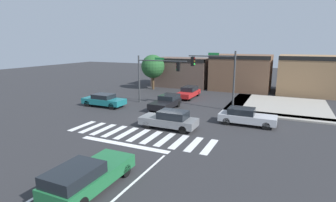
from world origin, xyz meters
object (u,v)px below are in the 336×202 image
traffic_signal_northeast (216,70)px  car_black (166,102)px  traffic_signal_northwest (156,71)px  car_red (189,92)px  roadside_tree (153,67)px  car_gray (170,119)px  car_teal (104,100)px  car_silver (246,116)px  car_green (87,176)px

traffic_signal_northeast → car_black: traffic_signal_northeast is taller
traffic_signal_northeast → traffic_signal_northwest: traffic_signal_northeast is taller
car_red → roadside_tree: bearing=-118.2°
car_gray → car_black: 6.52m
car_black → traffic_signal_northwest: bearing=-130.1°
traffic_signal_northeast → car_red: 7.19m
car_teal → car_red: size_ratio=1.04×
traffic_signal_northwest → roadside_tree: size_ratio=1.15×
car_silver → car_black: (-8.40, 2.23, 0.02)m
car_silver → traffic_signal_northwest: bearing=159.6°
traffic_signal_northeast → car_red: bearing=-44.6°
car_teal → car_green: car_green is taller
traffic_signal_northwest → car_gray: 9.40m
car_red → car_green: bearing=8.3°
car_green → car_gray: bearing=1.9°
car_teal → roadside_tree: roadside_tree is taller
traffic_signal_northeast → car_green: traffic_signal_northeast is taller
roadside_tree → car_teal: bearing=-88.5°
car_red → roadside_tree: (-7.03, 3.78, 2.67)m
car_silver → car_red: car_silver is taller
car_teal → car_gray: bearing=-22.4°
car_silver → car_red: 12.02m
traffic_signal_northwest → car_gray: traffic_signal_northwest is taller
car_black → roadside_tree: bearing=-146.0°
traffic_signal_northwest → car_red: (2.05, 4.85, -3.01)m
car_gray → car_green: bearing=91.9°
car_teal → traffic_signal_northwest: bearing=36.5°
car_red → car_black: (-0.12, -6.48, 0.01)m
car_silver → car_black: 8.69m
car_green → roadside_tree: size_ratio=0.92×
roadside_tree → car_silver: bearing=-39.2°
car_red → car_green: car_green is taller
traffic_signal_northwest → car_red: size_ratio=1.30×
car_green → car_silver: bearing=-20.5°
traffic_signal_northeast → car_red: traffic_signal_northeast is taller
car_gray → roadside_tree: (-9.93, 16.04, 2.65)m
traffic_signal_northwest → car_silver: 11.43m
car_gray → car_teal: bearing=-22.4°
car_teal → car_red: bearing=51.0°
car_teal → roadside_tree: (-0.32, 12.07, 2.68)m
car_red → car_green: size_ratio=0.96×
traffic_signal_northwest → car_red: bearing=67.1°
car_gray → traffic_signal_northeast: bearing=-101.7°
traffic_signal_northwest → roadside_tree: 9.97m
car_red → car_black: size_ratio=1.06×
car_teal → car_green: size_ratio=1.00×
car_teal → car_black: car_black is taller
traffic_signal_northwest → car_gray: bearing=-56.3°
traffic_signal_northeast → traffic_signal_northwest: bearing=3.4°
car_gray → car_black: bearing=-62.5°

